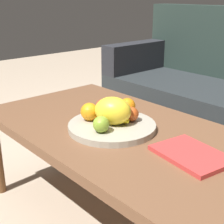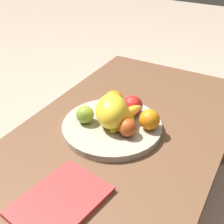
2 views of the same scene
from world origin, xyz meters
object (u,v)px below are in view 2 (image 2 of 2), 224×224
Objects in this scene: orange_left at (150,120)px; banana_bunch at (126,118)px; apple_right at (134,106)px; magazine at (60,201)px; melon_large_front at (112,111)px; fruit_bowl at (112,127)px; apple_front at (85,115)px; apple_left at (127,128)px; orange_front at (114,100)px; coffee_table at (118,145)px.

orange_left is 0.08m from banana_bunch.
magazine is (0.45, 0.00, -0.05)m from apple_right.
fruit_bowl is at bearing -159.90° from melon_large_front.
apple_front reaches higher than fruit_bowl.
melon_large_front is 0.10m from apple_front.
apple_left is at bearing 67.21° from fruit_bowl.
apple_front is 0.17m from apple_left.
apple_front is 0.18m from apple_right.
orange_front is 0.30× the size of magazine.
fruit_bowl is at bearing -164.41° from magazine.
orange_left is (-0.04, 0.13, 0.05)m from fruit_bowl.
orange_left is (-0.06, 0.09, 0.11)m from coffee_table.
apple_right reaches higher than orange_front.
apple_left is (0.12, 0.12, -0.01)m from orange_front.
coffee_table is at bearing -2.37° from apple_right.
orange_front reaches higher than banana_bunch.
apple_right is at bearing 177.63° from coffee_table.
fruit_bowl is at bearing -72.12° from orange_left.
melon_large_front is 2.09× the size of orange_left.
orange_front reaches higher than coffee_table.
magazine is at bearing -0.46° from banana_bunch.
orange_left is at bearing 146.70° from apple_left.
orange_left is (0.05, 0.17, -0.00)m from orange_front.
orange_front is 0.11m from banana_bunch.
apple_front is 0.26× the size of magazine.
orange_front is 0.14m from apple_front.
orange_left is 0.09m from apple_left.
banana_bunch is at bearing 5.15° from apple_right.
apple_right is at bearing 156.47° from fruit_bowl.
apple_right is at bearing -174.85° from banana_bunch.
apple_right is (-0.05, -0.09, 0.00)m from orange_left.
orange_front is at bearing -90.23° from apple_right.
orange_left is 0.95× the size of apple_right.
coffee_table is 20.60× the size of apple_left.
orange_front is 0.08m from apple_right.
orange_left reaches higher than apple_left.
coffee_table is 5.05× the size of magazine.
fruit_bowl is 1.43× the size of magazine.
coffee_table is 16.71× the size of apple_right.
magazine is (0.40, -0.08, -0.05)m from orange_left.
fruit_bowl reaches higher than coffee_table.
apple_front is (0.08, -0.21, -0.00)m from orange_left.
apple_right is (-0.09, 0.04, -0.02)m from melon_large_front.
apple_left is at bearing 69.26° from melon_large_front.
orange_front reaches higher than apple_left.
orange_front is 0.98× the size of apple_right.
coffee_table is 0.11m from apple_left.
melon_large_front reaches higher than fruit_bowl.
magazine is at bearing -6.06° from apple_left.
apple_right is at bearing -162.99° from apple_left.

